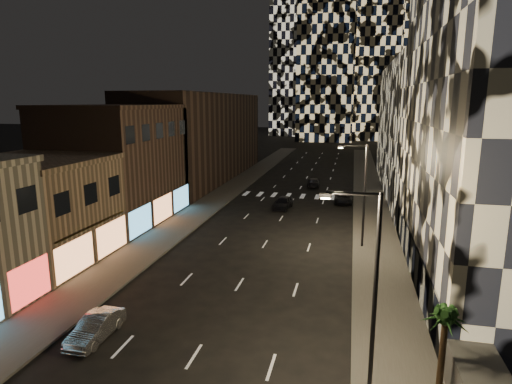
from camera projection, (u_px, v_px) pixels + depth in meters
The scene contains 16 objects.
sidewalk_left at pixel (226, 192), 61.10m from camera, with size 4.00×120.00×0.15m, color #47443F.
sidewalk_right at pixel (370, 199), 56.78m from camera, with size 4.00×120.00×0.15m, color #47443F.
curb_left at pixel (240, 193), 60.65m from camera, with size 0.20×120.00×0.15m, color #4C4C47.
curb_right at pixel (354, 198), 57.23m from camera, with size 0.20×120.00×0.15m, color #4C4C47.
retail_tan at pixel (37, 213), 34.13m from camera, with size 10.00×10.00×8.00m, color #8A6F53.
retail_brown at pixel (118, 166), 45.64m from camera, with size 10.00×15.00×12.00m, color #453127.
retail_filler_left at pixel (202, 137), 70.73m from camera, with size 10.00×40.00×14.00m, color #453127.
midrise_base at pixel (415, 256), 31.65m from camera, with size 0.60×25.00×3.00m, color #383838.
midrise_filler_right at pixel (446, 129), 59.46m from camera, with size 16.00×40.00×18.00m, color #232326.
streetlight_near at pixel (370, 281), 17.87m from camera, with size 2.55×0.25×9.00m.
streetlight_far at pixel (362, 188), 36.96m from camera, with size 2.55×0.25×9.00m.
car_silver_parked at pixel (96, 328), 23.22m from camera, with size 1.39×4.00×1.32m, color gray.
car_dark_midlane at pixel (283, 203), 51.62m from camera, with size 1.78×4.43×1.51m, color black.
car_dark_oncoming at pixel (314, 182), 65.32m from camera, with size 1.80×4.43×1.28m, color black.
car_dark_rightlane at pixel (344, 198), 54.44m from camera, with size 2.13×4.63×1.29m, color black.
palm_tree at pixel (445, 323), 17.81m from camera, with size 2.15×2.14×4.23m.
Camera 1 is at (7.39, -7.36, 12.68)m, focal length 30.00 mm.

